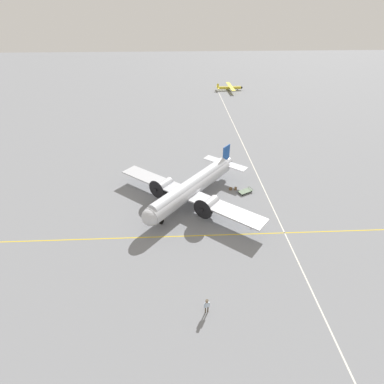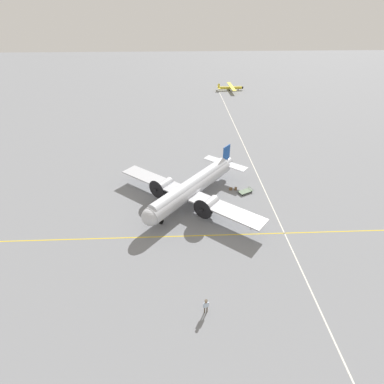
{
  "view_description": "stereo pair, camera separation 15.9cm",
  "coord_description": "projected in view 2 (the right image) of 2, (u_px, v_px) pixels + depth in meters",
  "views": [
    {
      "loc": [
        -1.75,
        -36.13,
        24.91
      ],
      "look_at": [
        0.0,
        0.0,
        1.57
      ],
      "focal_mm": 28.0,
      "sensor_mm": 36.0,
      "label": 1
    },
    {
      "loc": [
        -1.59,
        -36.13,
        24.91
      ],
      "look_at": [
        0.0,
        0.0,
        1.57
      ],
      "focal_mm": 28.0,
      "sensor_mm": 36.0,
      "label": 2
    }
  ],
  "objects": [
    {
      "name": "suitcase_near_door",
      "position": [
        236.0,
        189.0,
        46.25
      ],
      "size": [
        0.36,
        0.14,
        0.56
      ],
      "color": "brown",
      "rests_on": "ground_plane"
    },
    {
      "name": "crew_foreground",
      "position": [
        206.0,
        305.0,
        27.7
      ],
      "size": [
        0.57,
        0.36,
        1.74
      ],
      "rotation": [
        0.0,
        0.0,
        0.27
      ],
      "color": "#473D2D",
      "rests_on": "ground_plane"
    },
    {
      "name": "suitcase_upright_spare",
      "position": [
        231.0,
        189.0,
        46.23
      ],
      "size": [
        0.47,
        0.13,
        0.53
      ],
      "color": "brown",
      "rests_on": "ground_plane"
    },
    {
      "name": "airliner_main",
      "position": [
        190.0,
        188.0,
        42.33
      ],
      "size": [
        19.96,
        19.49,
        5.5
      ],
      "rotation": [
        0.0,
        0.0,
        4.02
      ],
      "color": "silver",
      "rests_on": "ground_plane"
    },
    {
      "name": "baggage_cart",
      "position": [
        246.0,
        191.0,
        45.62
      ],
      "size": [
        2.43,
        1.99,
        0.56
      ],
      "rotation": [
        0.0,
        0.0,
        3.64
      ],
      "color": "#4C6047",
      "rests_on": "ground_plane"
    },
    {
      "name": "traffic_cone",
      "position": [
        252.0,
        226.0,
        38.68
      ],
      "size": [
        0.39,
        0.39,
        0.51
      ],
      "color": "orange",
      "rests_on": "ground_plane"
    },
    {
      "name": "apron_line_northsouth",
      "position": [
        269.0,
        199.0,
        44.32
      ],
      "size": [
        0.16,
        120.0,
        0.01
      ],
      "color": "silver",
      "rests_on": "ground_plane"
    },
    {
      "name": "light_aircraft_distant",
      "position": [
        231.0,
        88.0,
        96.71
      ],
      "size": [
        8.43,
        11.42,
        2.16
      ],
      "rotation": [
        0.0,
        0.0,
        0.02
      ],
      "color": "yellow",
      "rests_on": "ground_plane"
    },
    {
      "name": "ground_plane",
      "position": [
        192.0,
        201.0,
        43.9
      ],
      "size": [
        300.0,
        300.0,
        0.0
      ],
      "primitive_type": "plane",
      "color": "slate"
    },
    {
      "name": "apron_line_eastwest",
      "position": [
        195.0,
        236.0,
        37.44
      ],
      "size": [
        120.0,
        0.16,
        0.01
      ],
      "color": "gold",
      "rests_on": "ground_plane"
    }
  ]
}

